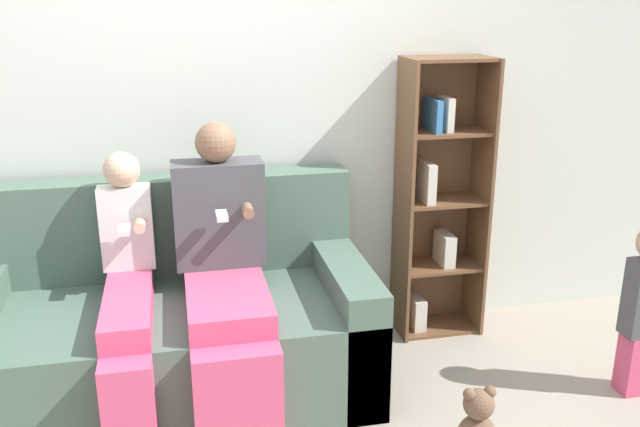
% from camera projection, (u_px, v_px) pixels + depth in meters
% --- Properties ---
extents(back_wall, '(10.00, 0.06, 2.55)m').
position_uv_depth(back_wall, '(209.00, 109.00, 3.43)').
color(back_wall, silver).
rests_on(back_wall, ground_plane).
extents(couch, '(1.86, 0.94, 0.97)m').
position_uv_depth(couch, '(171.00, 327.00, 3.21)').
color(couch, '#4C6656').
rests_on(couch, ground_plane).
extents(adult_seated, '(0.42, 0.84, 1.27)m').
position_uv_depth(adult_seated, '(226.00, 268.00, 3.05)').
color(adult_seated, '#DB4C75').
rests_on(adult_seated, ground_plane).
extents(child_seated, '(0.24, 0.87, 1.15)m').
position_uv_depth(child_seated, '(127.00, 297.00, 2.94)').
color(child_seated, '#DB4C75').
rests_on(child_seated, ground_plane).
extents(bookshelf, '(0.46, 0.29, 1.53)m').
position_uv_depth(bookshelf, '(438.00, 201.00, 3.70)').
color(bookshelf, brown).
rests_on(bookshelf, ground_plane).
extents(teddy_bear, '(0.17, 0.14, 0.34)m').
position_uv_depth(teddy_bear, '(477.00, 426.00, 2.75)').
color(teddy_bear, brown).
rests_on(teddy_bear, ground_plane).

